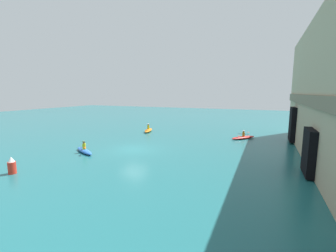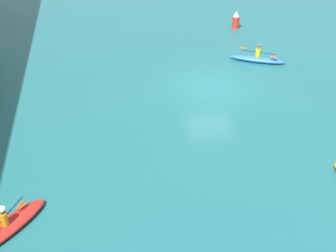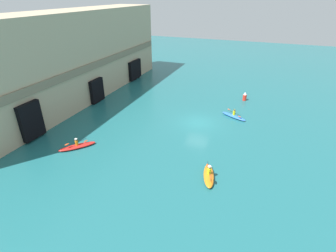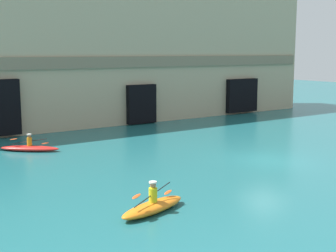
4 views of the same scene
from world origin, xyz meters
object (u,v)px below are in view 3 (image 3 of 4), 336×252
(kayak_red, at_px, (77,146))
(kayak_orange, at_px, (209,175))
(kayak_blue, at_px, (234,116))
(marker_buoy, at_px, (245,96))

(kayak_red, bearing_deg, kayak_orange, -48.51)
(kayak_orange, relative_size, kayak_blue, 0.99)
(kayak_blue, height_order, marker_buoy, marker_buoy)
(kayak_red, relative_size, kayak_orange, 0.99)
(kayak_red, relative_size, marker_buoy, 2.63)
(kayak_red, height_order, kayak_orange, kayak_orange)
(kayak_orange, bearing_deg, kayak_red, -104.65)
(kayak_blue, bearing_deg, kayak_red, 70.69)
(kayak_orange, xyz_separation_m, marker_buoy, (18.77, -0.61, 0.33))
(kayak_orange, height_order, kayak_blue, kayak_orange)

